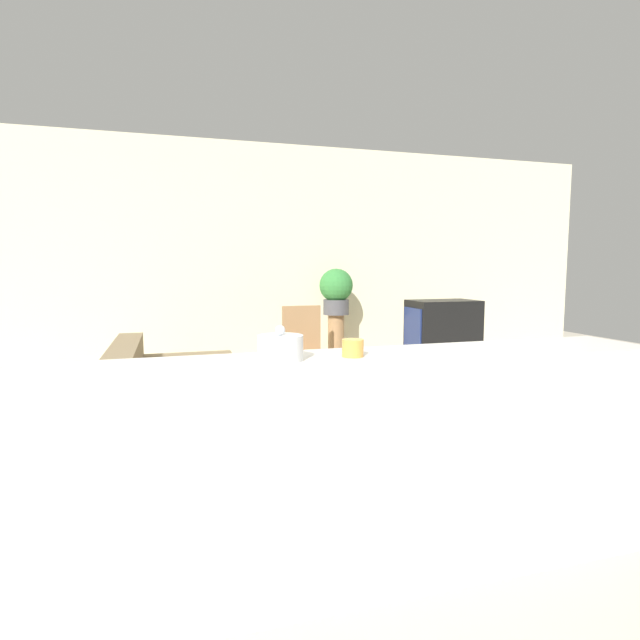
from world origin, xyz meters
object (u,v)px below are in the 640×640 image
at_px(television, 442,331).
at_px(wooden_chair, 305,348).
at_px(potted_plant, 336,290).
at_px(couch, 173,408).
at_px(decorative_bowl, 280,348).

height_order(television, wooden_chair, television).
bearing_deg(television, potted_plant, 122.42).
distance_m(couch, decorative_bowl, 2.12).
height_order(couch, television, television).
distance_m(television, decorative_bowl, 3.13).
relative_size(couch, wooden_chair, 1.81).
bearing_deg(television, decorative_bowl, -132.02).
xyz_separation_m(couch, wooden_chair, (1.27, 0.91, 0.26)).
xyz_separation_m(television, wooden_chair, (-1.23, 0.53, -0.19)).
bearing_deg(couch, wooden_chair, 35.58).
xyz_separation_m(television, decorative_bowl, (-2.09, -2.32, 0.30)).
distance_m(television, wooden_chair, 1.35).
bearing_deg(television, wooden_chair, 156.50).
bearing_deg(couch, potted_plant, 39.61).
bearing_deg(wooden_chair, potted_plant, 47.75).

